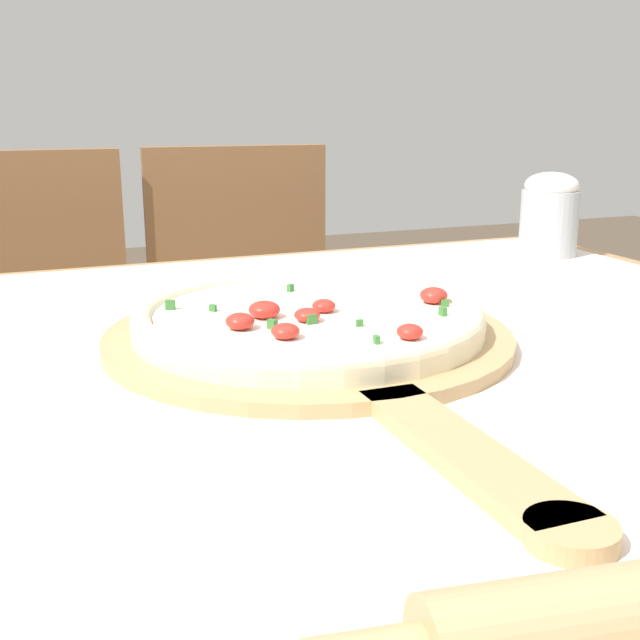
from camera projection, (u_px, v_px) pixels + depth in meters
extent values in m
cube|color=#A87F51|center=(296.00, 384.00, 0.71)|extent=(1.26, 1.05, 0.03)
cylinder|color=#A87F51|center=(513.00, 462.00, 1.43)|extent=(0.06, 0.06, 0.73)
cube|color=silver|center=(296.00, 365.00, 0.70)|extent=(1.18, 0.97, 0.00)
cylinder|color=tan|center=(308.00, 337.00, 0.76)|extent=(0.38, 0.38, 0.01)
cube|color=tan|center=(461.00, 451.00, 0.51)|extent=(0.04, 0.22, 0.01)
cylinder|color=tan|center=(571.00, 534.00, 0.41)|extent=(0.05, 0.05, 0.01)
cylinder|color=beige|center=(308.00, 322.00, 0.75)|extent=(0.33, 0.33, 0.02)
torus|color=beige|center=(308.00, 314.00, 0.75)|extent=(0.33, 0.33, 0.02)
cylinder|color=white|center=(308.00, 313.00, 0.75)|extent=(0.29, 0.29, 0.00)
ellipsoid|color=red|center=(264.00, 310.00, 0.72)|extent=(0.03, 0.03, 0.02)
ellipsoid|color=red|center=(285.00, 331.00, 0.66)|extent=(0.02, 0.02, 0.01)
ellipsoid|color=red|center=(240.00, 321.00, 0.69)|extent=(0.03, 0.03, 0.01)
ellipsoid|color=red|center=(307.00, 315.00, 0.71)|extent=(0.02, 0.02, 0.01)
ellipsoid|color=red|center=(324.00, 306.00, 0.74)|extent=(0.02, 0.02, 0.01)
ellipsoid|color=red|center=(434.00, 295.00, 0.78)|extent=(0.03, 0.03, 0.02)
ellipsoid|color=red|center=(410.00, 332.00, 0.66)|extent=(0.02, 0.02, 0.01)
cube|color=#387533|center=(272.00, 324.00, 0.69)|extent=(0.01, 0.01, 0.01)
cube|color=#387533|center=(263.00, 308.00, 0.74)|extent=(0.01, 0.01, 0.01)
cube|color=#387533|center=(360.00, 323.00, 0.70)|extent=(0.01, 0.00, 0.01)
cube|color=#387533|center=(170.00, 305.00, 0.75)|extent=(0.01, 0.01, 0.01)
cube|color=#387533|center=(311.00, 319.00, 0.70)|extent=(0.01, 0.01, 0.01)
cube|color=#387533|center=(290.00, 288.00, 0.83)|extent=(0.01, 0.01, 0.01)
cube|color=#387533|center=(377.00, 340.00, 0.65)|extent=(0.00, 0.01, 0.01)
cube|color=#387533|center=(213.00, 308.00, 0.75)|extent=(0.01, 0.01, 0.01)
cube|color=#387533|center=(445.00, 303.00, 0.76)|extent=(0.01, 0.01, 0.01)
cube|color=#387533|center=(443.00, 311.00, 0.73)|extent=(0.00, 0.01, 0.01)
cube|color=brown|center=(37.00, 410.00, 1.45)|extent=(0.42, 0.42, 0.02)
cube|color=brown|center=(26.00, 266.00, 1.56)|extent=(0.38, 0.05, 0.44)
cylinder|color=brown|center=(145.00, 552.00, 1.41)|extent=(0.04, 0.04, 0.44)
cylinder|color=brown|center=(126.00, 475.00, 1.71)|extent=(0.04, 0.04, 0.44)
cube|color=brown|center=(259.00, 381.00, 1.60)|extent=(0.43, 0.43, 0.02)
cube|color=brown|center=(238.00, 251.00, 1.70)|extent=(0.38, 0.07, 0.44)
cylinder|color=brown|center=(195.00, 536.00, 1.47)|extent=(0.04, 0.04, 0.44)
cylinder|color=brown|center=(359.00, 511.00, 1.56)|extent=(0.04, 0.04, 0.44)
cylinder|color=brown|center=(174.00, 463.00, 1.76)|extent=(0.04, 0.04, 0.44)
cylinder|color=brown|center=(313.00, 446.00, 1.85)|extent=(0.04, 0.04, 0.44)
cylinder|color=#B2B7BC|center=(549.00, 223.00, 1.18)|extent=(0.08, 0.08, 0.09)
ellipsoid|color=white|center=(552.00, 185.00, 1.16)|extent=(0.08, 0.08, 0.04)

